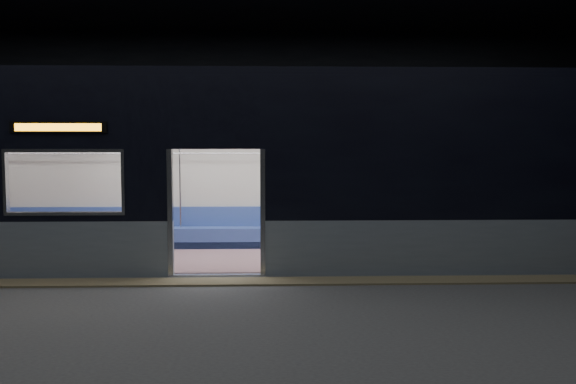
{
  "coord_description": "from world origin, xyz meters",
  "views": [
    {
      "loc": [
        0.82,
        -8.7,
        2.1
      ],
      "look_at": [
        1.19,
        2.3,
        1.26
      ],
      "focal_mm": 38.0,
      "sensor_mm": 36.0,
      "label": 1
    }
  ],
  "objects": [
    {
      "name": "station_floor",
      "position": [
        0.0,
        0.0,
        -0.01
      ],
      "size": [
        24.0,
        14.0,
        0.01
      ],
      "primitive_type": "cube",
      "color": "#47494C",
      "rests_on": "ground"
    },
    {
      "name": "station_envelope",
      "position": [
        0.0,
        0.0,
        3.66
      ],
      "size": [
        24.0,
        14.0,
        5.0
      ],
      "color": "black",
      "rests_on": "station_floor"
    },
    {
      "name": "tactile_strip",
      "position": [
        0.0,
        0.55,
        0.01
      ],
      "size": [
        22.8,
        0.5,
        0.03
      ],
      "primitive_type": "cube",
      "color": "#8C7F59",
      "rests_on": "station_floor"
    },
    {
      "name": "metro_car",
      "position": [
        -0.0,
        2.54,
        1.85
      ],
      "size": [
        18.0,
        3.04,
        3.35
      ],
      "color": "gray",
      "rests_on": "station_floor"
    },
    {
      "name": "passenger",
      "position": [
        4.15,
        3.55,
        0.79
      ],
      "size": [
        0.42,
        0.69,
        1.35
      ],
      "rotation": [
        0.0,
        0.0,
        -0.15
      ],
      "color": "black",
      "rests_on": "metro_car"
    },
    {
      "name": "handbag",
      "position": [
        4.14,
        3.33,
        0.68
      ],
      "size": [
        0.36,
        0.34,
        0.15
      ],
      "primitive_type": "cube",
      "rotation": [
        0.0,
        0.0,
        -0.34
      ],
      "color": "black",
      "rests_on": "passenger"
    },
    {
      "name": "transit_map",
      "position": [
        1.43,
        3.85,
        1.49
      ],
      "size": [
        1.03,
        0.03,
        0.67
      ],
      "primitive_type": "cube",
      "color": "white",
      "rests_on": "metro_car"
    }
  ]
}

